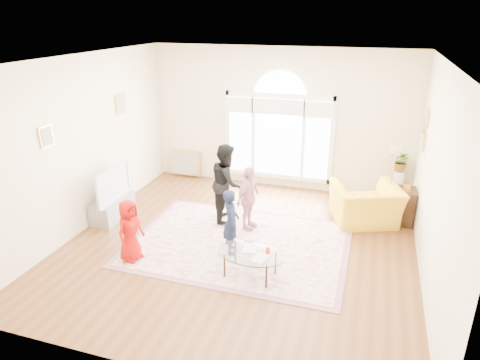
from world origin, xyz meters
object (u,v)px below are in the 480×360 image
(tv_console, at_px, (113,208))
(coffee_table, at_px, (250,254))
(television, at_px, (110,183))
(armchair, at_px, (366,205))
(area_rug, at_px, (239,244))

(tv_console, xyz_separation_m, coffee_table, (3.20, -1.14, 0.19))
(television, distance_m, armchair, 5.00)
(coffee_table, bearing_deg, television, 167.58)
(tv_console, height_order, television, television)
(area_rug, height_order, television, television)
(television, xyz_separation_m, coffee_table, (3.20, -1.14, -0.35))
(tv_console, xyz_separation_m, armchair, (4.83, 1.29, 0.18))
(area_rug, height_order, armchair, armchair)
(television, height_order, armchair, television)
(area_rug, height_order, tv_console, tv_console)
(television, bearing_deg, armchair, 14.96)
(area_rug, xyz_separation_m, armchair, (2.08, 1.54, 0.38))
(television, bearing_deg, coffee_table, -19.58)
(tv_console, xyz_separation_m, television, (0.01, -0.00, 0.54))
(armchair, bearing_deg, television, -6.72)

